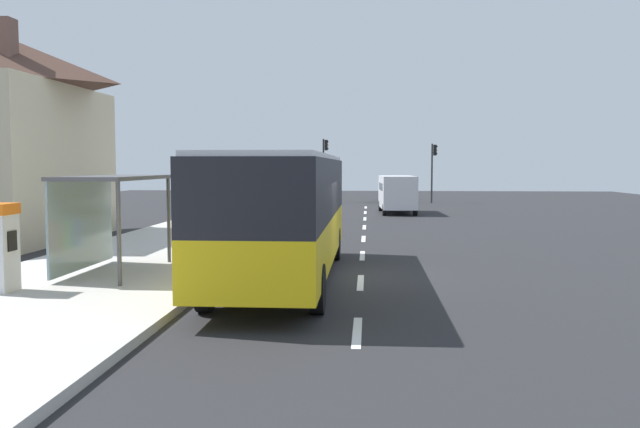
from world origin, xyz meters
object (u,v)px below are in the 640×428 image
(recycling_bin_blue, at_px, (230,234))
(traffic_light_near_side, at_px, (433,163))
(white_van, at_px, (397,192))
(bus, at_px, (284,209))
(traffic_light_far_side, at_px, (325,160))
(recycling_bin_red, at_px, (220,238))
(recycling_bin_green, at_px, (225,236))
(sedan_far, at_px, (391,191))
(bus_shelter, at_px, (102,198))
(sedan_near, at_px, (392,192))

(recycling_bin_blue, xyz_separation_m, traffic_light_near_side, (9.70, 30.90, 2.45))
(white_van, distance_m, recycling_bin_blue, 20.33)
(bus, height_order, traffic_light_far_side, traffic_light_far_side)
(white_van, bearing_deg, recycling_bin_blue, -108.36)
(traffic_light_far_side, bearing_deg, recycling_bin_blue, -91.99)
(recycling_bin_red, distance_m, recycling_bin_green, 0.70)
(white_van, bearing_deg, recycling_bin_green, -107.76)
(sedan_far, relative_size, bus_shelter, 1.11)
(bus, bearing_deg, white_van, 80.91)
(sedan_near, height_order, traffic_light_far_side, traffic_light_far_side)
(sedan_far, relative_size, recycling_bin_blue, 4.66)
(white_van, relative_size, recycling_bin_red, 5.56)
(sedan_far, height_order, recycling_bin_blue, sedan_far)
(white_van, bearing_deg, bus_shelter, -109.35)
(white_van, xyz_separation_m, recycling_bin_red, (-6.40, -20.69, -0.69))
(recycling_bin_green, height_order, traffic_light_near_side, traffic_light_near_side)
(traffic_light_far_side, height_order, bus_shelter, traffic_light_far_side)
(recycling_bin_red, relative_size, recycling_bin_blue, 1.00)
(bus, xyz_separation_m, traffic_light_far_side, (-1.39, 36.86, 1.53))
(bus, height_order, sedan_far, bus)
(recycling_bin_red, bearing_deg, recycling_bin_green, 90.00)
(bus_shelter, bearing_deg, traffic_light_far_side, 84.88)
(recycling_bin_blue, height_order, bus_shelter, bus_shelter)
(traffic_light_far_side, bearing_deg, bus, -87.84)
(sedan_far, bearing_deg, white_van, -90.40)
(sedan_near, bearing_deg, sedan_far, 90.01)
(recycling_bin_blue, bearing_deg, traffic_light_far_side, 88.01)
(traffic_light_near_side, height_order, traffic_light_far_side, traffic_light_far_side)
(white_van, height_order, traffic_light_near_side, traffic_light_near_side)
(bus, xyz_separation_m, sedan_far, (4.01, 38.79, -1.05))
(white_van, bearing_deg, recycling_bin_red, -107.19)
(bus, relative_size, sedan_far, 2.49)
(sedan_near, xyz_separation_m, recycling_bin_green, (-6.50, -32.38, -0.14))
(recycling_bin_red, bearing_deg, recycling_bin_blue, 90.00)
(traffic_light_near_side, bearing_deg, bus_shelter, -108.25)
(traffic_light_near_side, relative_size, traffic_light_far_side, 0.91)
(recycling_bin_red, bearing_deg, white_van, 72.81)
(recycling_bin_green, bearing_deg, bus_shelter, -116.00)
(recycling_bin_red, bearing_deg, traffic_light_near_side, 73.28)
(recycling_bin_green, bearing_deg, white_van, 72.24)
(sedan_far, distance_m, traffic_light_near_side, 4.81)
(white_van, height_order, sedan_near, white_van)
(bus, relative_size, white_van, 2.09)
(bus_shelter, bearing_deg, traffic_light_near_side, 71.75)
(traffic_light_far_side, distance_m, bus_shelter, 37.10)
(recycling_bin_red, distance_m, traffic_light_far_side, 33.23)
(bus, distance_m, sedan_far, 39.02)
(white_van, height_order, recycling_bin_green, white_van)
(bus_shelter, bearing_deg, sedan_far, 77.37)
(bus, height_order, bus_shelter, bus)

